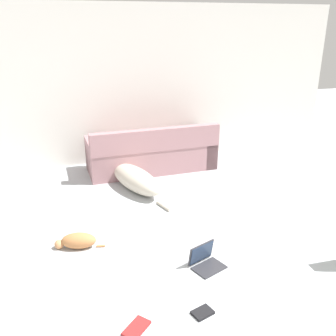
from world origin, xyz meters
TOP-DOWN VIEW (x-y plane):
  - wall_back at (0.00, 4.50)m, footprint 7.76×0.06m
  - couch at (0.37, 3.90)m, footprint 2.09×0.85m
  - dog at (-0.09, 3.27)m, footprint 0.74×1.64m
  - cat at (-0.99, 1.86)m, footprint 0.54×0.26m
  - laptop_open at (0.20, 1.17)m, footprint 0.38×0.35m
  - book_red at (-0.63, 0.53)m, footprint 0.26×0.26m
  - book_black at (-0.06, 0.54)m, footprint 0.20×0.17m

SIDE VIEW (x-z plane):
  - book_red at x=-0.63m, z-range 0.00..0.02m
  - book_black at x=-0.06m, z-range 0.00..0.02m
  - laptop_open at x=0.20m, z-range -0.04..0.19m
  - cat at x=-0.99m, z-range 0.00..0.17m
  - dog at x=-0.09m, z-range 0.00..0.31m
  - couch at x=0.37m, z-range -0.12..0.65m
  - wall_back at x=0.00m, z-range 0.00..2.60m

